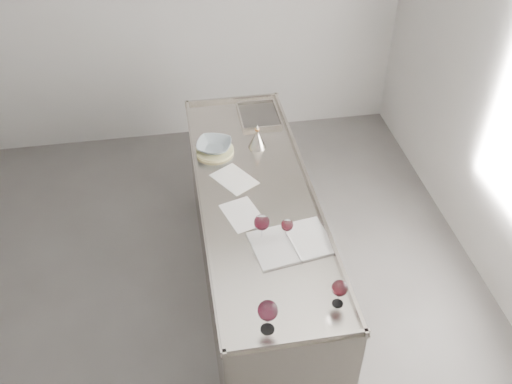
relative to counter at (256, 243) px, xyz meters
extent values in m
cube|color=#494745|center=(-0.50, -0.30, -0.48)|extent=(4.50, 5.00, 0.02)
cube|color=#A7A4A1|center=(-0.50, 2.21, 0.93)|extent=(4.50, 0.02, 2.80)
cube|color=gray|center=(0.00, 0.00, -0.01)|extent=(0.75, 2.40, 0.92)
cube|color=gray|center=(0.00, 0.00, 0.46)|extent=(0.77, 2.42, 0.02)
cube|color=gray|center=(0.00, -1.19, 0.48)|extent=(0.77, 0.02, 0.03)
cube|color=gray|center=(0.00, 1.19, 0.48)|extent=(0.77, 0.02, 0.03)
cube|color=gray|center=(-0.37, 0.00, 0.48)|extent=(0.02, 2.42, 0.03)
cube|color=gray|center=(0.36, 0.00, 0.48)|extent=(0.02, 2.42, 0.03)
cube|color=#595654|center=(0.17, 0.92, 0.46)|extent=(0.30, 0.38, 0.01)
cylinder|color=white|center=(-0.13, -1.08, 0.47)|extent=(0.07, 0.07, 0.00)
cylinder|color=white|center=(-0.13, -1.08, 0.52)|extent=(0.01, 0.01, 0.10)
ellipsoid|color=white|center=(-0.13, -1.08, 0.62)|extent=(0.11, 0.11, 0.11)
cylinder|color=#3A0714|center=(-0.13, -1.08, 0.60)|extent=(0.08, 0.08, 0.02)
cylinder|color=white|center=(-0.04, -0.43, 0.47)|extent=(0.07, 0.07, 0.00)
cylinder|color=white|center=(-0.04, -0.43, 0.52)|extent=(0.01, 0.01, 0.09)
ellipsoid|color=white|center=(-0.04, -0.43, 0.61)|extent=(0.10, 0.10, 0.10)
cylinder|color=#3B0811|center=(-0.04, -0.43, 0.58)|extent=(0.07, 0.07, 0.02)
cylinder|color=white|center=(0.27, -0.98, 0.47)|extent=(0.06, 0.06, 0.00)
cylinder|color=white|center=(0.27, -0.98, 0.51)|extent=(0.01, 0.01, 0.08)
ellipsoid|color=white|center=(0.27, -0.98, 0.59)|extent=(0.09, 0.09, 0.09)
cylinder|color=#33070C|center=(0.27, -0.98, 0.57)|extent=(0.06, 0.06, 0.02)
cylinder|color=white|center=(0.11, -0.45, 0.47)|extent=(0.06, 0.06, 0.00)
cylinder|color=white|center=(0.11, -0.45, 0.51)|extent=(0.01, 0.01, 0.07)
ellipsoid|color=white|center=(0.11, -0.45, 0.58)|extent=(0.07, 0.07, 0.08)
cylinder|color=#39070E|center=(0.11, -0.45, 0.56)|extent=(0.05, 0.05, 0.02)
cube|color=white|center=(0.01, -0.51, 0.47)|extent=(0.28, 0.36, 0.01)
cube|color=white|center=(0.25, -0.48, 0.47)|extent=(0.28, 0.36, 0.01)
cylinder|color=white|center=(0.13, -0.50, 0.48)|extent=(0.06, 0.32, 0.01)
cube|color=white|center=(-0.12, 0.17, 0.47)|extent=(0.33, 0.36, 0.00)
cube|color=white|center=(-0.12, -0.20, 0.47)|extent=(0.28, 0.34, 0.00)
cylinder|color=#C6C080|center=(-0.22, 0.51, 0.48)|extent=(0.35, 0.35, 0.02)
imported|color=#8A99A1|center=(-0.22, 0.51, 0.52)|extent=(0.31, 0.31, 0.06)
cone|color=#A49D92|center=(0.09, 0.52, 0.53)|extent=(0.13, 0.13, 0.11)
cylinder|color=#A49D92|center=(0.09, 0.52, 0.60)|extent=(0.02, 0.02, 0.03)
cylinder|color=#B26B31|center=(0.09, 0.52, 0.62)|extent=(0.03, 0.03, 0.01)
cone|color=#A49D92|center=(0.09, 0.52, 0.64)|extent=(0.02, 0.02, 0.04)
camera|label=1|loc=(-0.49, -2.83, 2.91)|focal=40.00mm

